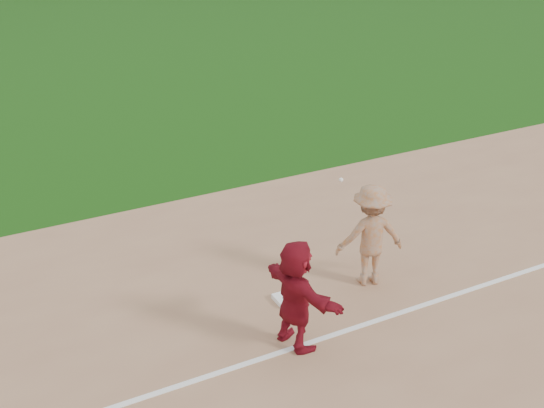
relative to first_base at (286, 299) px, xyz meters
name	(u,v)px	position (x,y,z in m)	size (l,w,h in m)	color
ground	(313,308)	(0.31, -0.39, -0.06)	(160.00, 160.00, 0.00)	#16460D
foul_line	(339,333)	(0.31, -1.19, -0.04)	(60.00, 0.10, 0.01)	white
first_base	(286,299)	(0.00, 0.00, 0.00)	(0.37, 0.37, 0.08)	white
base_runner	(296,295)	(-0.43, -1.10, 0.85)	(1.65, 0.53, 1.78)	maroon
first_base_play	(371,235)	(1.58, -0.12, 0.89)	(1.37, 0.99, 2.14)	gray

